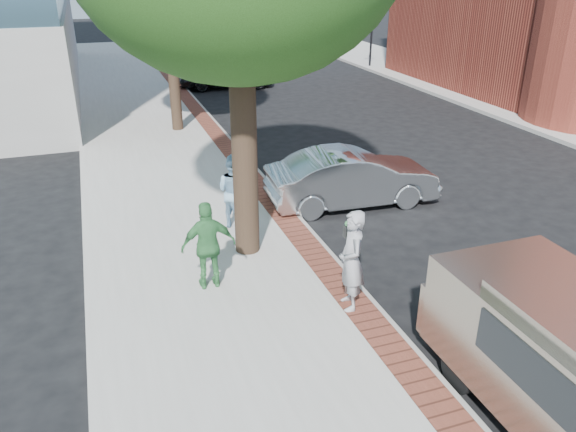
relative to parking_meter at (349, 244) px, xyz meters
name	(u,v)px	position (x,y,z in m)	size (l,w,h in m)	color
ground	(304,295)	(-0.69, 0.44, -1.21)	(120.00, 120.00, 0.00)	black
sidewalk	(166,168)	(-2.19, 8.44, -1.13)	(5.00, 60.00, 0.15)	#9E9991
brick_strip	(236,158)	(0.01, 8.44, -1.05)	(0.60, 60.00, 0.01)	brown
curb	(247,159)	(0.36, 8.44, -1.13)	(0.10, 60.00, 0.15)	gray
signal_near	(171,37)	(0.21, 22.44, 1.05)	(0.70, 0.15, 3.80)	black
signal_far	(372,29)	(11.81, 22.44, 1.05)	(0.70, 0.15, 3.80)	black
parking_meter	(349,244)	(0.00, 0.00, 0.00)	(0.12, 0.32, 1.47)	gray
person_gray	(352,261)	(-0.13, -0.40, -0.11)	(0.69, 0.45, 1.89)	#99999D
person_officer	(234,191)	(-1.24, 3.59, -0.17)	(0.86, 0.67, 1.77)	#86B1CF
person_green	(209,246)	(-2.36, 1.12, -0.18)	(1.03, 0.43, 1.75)	#3B8245
sedan_silver	(352,178)	(2.06, 4.18, -0.47)	(1.55, 4.44, 1.46)	#B9BCC0
bg_car	(225,71)	(2.42, 19.82, -0.40)	(1.90, 4.72, 1.61)	black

